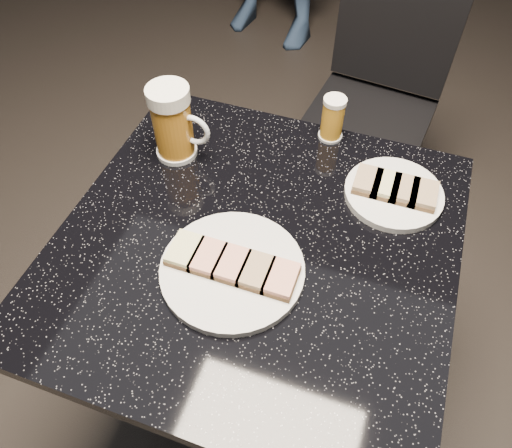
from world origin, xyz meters
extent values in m
plane|color=black|center=(0.00, 0.00, 0.00)|extent=(6.00, 6.00, 0.00)
cylinder|color=silver|center=(-0.02, -0.07, 0.76)|extent=(0.25, 0.25, 0.01)
cylinder|color=silver|center=(0.21, 0.19, 0.76)|extent=(0.19, 0.19, 0.01)
cylinder|color=black|center=(0.00, 0.00, 0.01)|extent=(0.44, 0.44, 0.03)
cylinder|color=black|center=(0.00, 0.00, 0.37)|extent=(0.10, 0.10, 0.69)
cube|color=black|center=(0.00, 0.00, 0.73)|extent=(0.70, 0.70, 0.03)
cylinder|color=white|center=(-0.23, 0.16, 0.76)|extent=(0.08, 0.08, 0.01)
cylinder|color=orange|center=(-0.23, 0.16, 0.82)|extent=(0.08, 0.08, 0.12)
cylinder|color=white|center=(-0.23, 0.16, 0.89)|extent=(0.08, 0.08, 0.03)
torus|color=white|center=(-0.19, 0.16, 0.82)|extent=(0.07, 0.01, 0.07)
cylinder|color=silver|center=(0.06, 0.32, 0.75)|extent=(0.05, 0.05, 0.01)
cylinder|color=gold|center=(0.06, 0.32, 0.80)|extent=(0.05, 0.05, 0.08)
cylinder|color=white|center=(0.06, 0.32, 0.84)|extent=(0.05, 0.05, 0.01)
cube|color=black|center=(0.09, 0.77, 0.45)|extent=(0.40, 0.40, 0.04)
cylinder|color=black|center=(-0.08, 0.64, 0.21)|extent=(0.03, 0.03, 0.43)
cylinder|color=black|center=(0.23, 0.60, 0.21)|extent=(0.03, 0.03, 0.43)
cylinder|color=black|center=(-0.04, 0.94, 0.21)|extent=(0.03, 0.03, 0.43)
cylinder|color=black|center=(0.26, 0.91, 0.21)|extent=(0.03, 0.03, 0.43)
cube|color=black|center=(0.11, 0.94, 0.67)|extent=(0.36, 0.07, 0.36)
cube|color=#4C3521|center=(-0.10, -0.07, 0.77)|extent=(0.05, 0.07, 0.01)
cube|color=#D1D184|center=(-0.10, -0.07, 0.78)|extent=(0.05, 0.07, 0.01)
cube|color=#4C3521|center=(-0.06, -0.07, 0.77)|extent=(0.05, 0.07, 0.01)
cube|color=tan|center=(-0.06, -0.07, 0.78)|extent=(0.05, 0.07, 0.01)
cube|color=#4C3521|center=(-0.02, -0.07, 0.77)|extent=(0.05, 0.07, 0.01)
cube|color=tan|center=(-0.02, -0.07, 0.78)|extent=(0.05, 0.07, 0.01)
cube|color=#4C3521|center=(0.03, -0.07, 0.77)|extent=(0.05, 0.07, 0.01)
cube|color=#8C7251|center=(0.03, -0.07, 0.78)|extent=(0.05, 0.07, 0.01)
cube|color=#4C3521|center=(0.07, -0.07, 0.77)|extent=(0.05, 0.07, 0.01)
cube|color=tan|center=(0.07, -0.07, 0.78)|extent=(0.05, 0.07, 0.01)
cube|color=#4C3521|center=(0.16, 0.19, 0.77)|extent=(0.05, 0.07, 0.01)
cube|color=#8C7251|center=(0.16, 0.19, 0.78)|extent=(0.05, 0.07, 0.01)
cube|color=#4C3521|center=(0.19, 0.19, 0.77)|extent=(0.05, 0.07, 0.01)
cube|color=#D1D184|center=(0.19, 0.19, 0.78)|extent=(0.05, 0.07, 0.01)
cube|color=#4C3521|center=(0.23, 0.19, 0.77)|extent=(0.05, 0.07, 0.01)
cube|color=#8C7251|center=(0.23, 0.19, 0.78)|extent=(0.05, 0.07, 0.01)
cube|color=#4C3521|center=(0.26, 0.19, 0.77)|extent=(0.05, 0.07, 0.01)
cube|color=#8C7251|center=(0.26, 0.19, 0.78)|extent=(0.05, 0.07, 0.01)
camera|label=1|loc=(0.18, -0.50, 1.46)|focal=35.00mm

